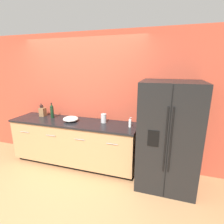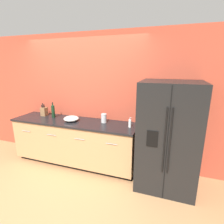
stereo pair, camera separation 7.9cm
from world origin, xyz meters
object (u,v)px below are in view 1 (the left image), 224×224
knife_block (43,112)px  soap_dispenser (130,123)px  refrigerator (168,135)px  wine_bottle (52,111)px  steel_canister (104,118)px  mixing_bowl (71,119)px

knife_block → soap_dispenser: bearing=-3.4°
soap_dispenser → refrigerator: bearing=-7.5°
wine_bottle → soap_dispenser: 1.66m
knife_block → steel_canister: bearing=-0.8°
knife_block → steel_canister: 1.40m
knife_block → wine_bottle: size_ratio=0.85×
mixing_bowl → wine_bottle: bearing=168.5°
knife_block → wine_bottle: wine_bottle is taller
soap_dispenser → knife_block: bearing=176.6°
soap_dispenser → steel_canister: 0.54m
wine_bottle → steel_canister: (1.13, 0.02, -0.06)m
refrigerator → wine_bottle: refrigerator is taller
knife_block → steel_canister: (1.40, -0.02, -0.01)m
knife_block → soap_dispenser: knife_block is taller
steel_canister → wine_bottle: bearing=-179.0°
wine_bottle → knife_block: bearing=171.4°
wine_bottle → mixing_bowl: bearing=-11.5°
knife_block → steel_canister: knife_block is taller
wine_bottle → steel_canister: 1.13m
refrigerator → steel_canister: bearing=171.3°
refrigerator → steel_canister: 1.20m
soap_dispenser → mixing_bowl: bearing=-178.8°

